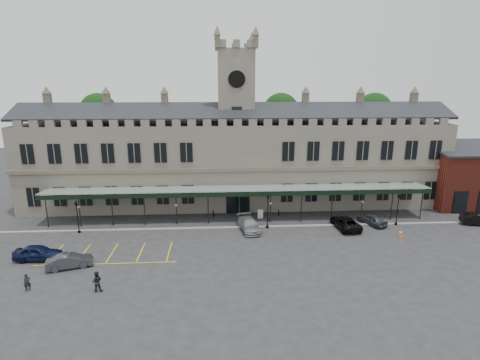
{
  "coord_description": "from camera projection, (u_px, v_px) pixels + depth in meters",
  "views": [
    {
      "loc": [
        -2.62,
        -38.12,
        17.31
      ],
      "look_at": [
        0.0,
        6.0,
        6.0
      ],
      "focal_mm": 28.0,
      "sensor_mm": 36.0,
      "label": 1
    }
  ],
  "objects": [
    {
      "name": "ground",
      "position": [
        243.0,
        246.0,
        41.31
      ],
      "size": [
        140.0,
        140.0,
        0.0
      ],
      "primitive_type": "plane",
      "color": "#28282B"
    },
    {
      "name": "car_left_a",
      "position": [
        38.0,
        253.0,
        37.82
      ],
      "size": [
        4.7,
        2.05,
        1.58
      ],
      "primitive_type": "imported",
      "rotation": [
        0.0,
        0.0,
        1.53
      ],
      "color": "black",
      "rests_on": "ground"
    },
    {
      "name": "person_a",
      "position": [
        27.0,
        282.0,
        32.17
      ],
      "size": [
        0.68,
        0.62,
        1.57
      ],
      "primitive_type": "imported",
      "rotation": [
        0.0,
        0.0,
        0.56
      ],
      "color": "black",
      "rests_on": "ground"
    },
    {
      "name": "traffic_cone",
      "position": [
        401.0,
        233.0,
        43.84
      ],
      "size": [
        0.49,
        0.49,
        0.77
      ],
      "rotation": [
        0.0,
        0.0,
        0.36
      ],
      "color": "#F14907",
      "rests_on": "ground"
    },
    {
      "name": "bollard_left",
      "position": [
        213.0,
        214.0,
        50.16
      ],
      "size": [
        0.17,
        0.17,
        0.97
      ],
      "primitive_type": "cylinder",
      "color": "black",
      "rests_on": "ground"
    },
    {
      "name": "parking_markings",
      "position": [
        111.0,
        255.0,
        39.05
      ],
      "size": [
        16.0,
        6.0,
        0.01
      ],
      "primitive_type": null,
      "color": "gold",
      "rests_on": "ground"
    },
    {
      "name": "brick_annex",
      "position": [
        469.0,
        177.0,
        54.77
      ],
      "size": [
        12.4,
        8.36,
        9.23
      ],
      "color": "maroon",
      "rests_on": "ground"
    },
    {
      "name": "station_building",
      "position": [
        236.0,
        160.0,
        55.09
      ],
      "size": [
        60.0,
        10.36,
        17.3
      ],
      "color": "#625C52",
      "rests_on": "ground"
    },
    {
      "name": "tree_behind_right",
      "position": [
        374.0,
        112.0,
        63.69
      ],
      "size": [
        6.0,
        6.0,
        16.0
      ],
      "color": "#332314",
      "rests_on": "ground"
    },
    {
      "name": "lamp_post_mid",
      "position": [
        268.0,
        207.0,
        45.82
      ],
      "size": [
        0.43,
        0.43,
        4.56
      ],
      "color": "black",
      "rests_on": "ground"
    },
    {
      "name": "lamp_post_left",
      "position": [
        77.0,
        214.0,
        44.37
      ],
      "size": [
        0.39,
        0.39,
        4.1
      ],
      "color": "black",
      "rests_on": "ground"
    },
    {
      "name": "tree_behind_left",
      "position": [
        99.0,
        113.0,
        61.04
      ],
      "size": [
        6.0,
        6.0,
        16.0
      ],
      "color": "#332314",
      "rests_on": "ground"
    },
    {
      "name": "car_van",
      "position": [
        345.0,
        223.0,
        46.28
      ],
      "size": [
        2.9,
        5.44,
        1.45
      ],
      "primitive_type": "imported",
      "rotation": [
        0.0,
        0.0,
        3.24
      ],
      "color": "black",
      "rests_on": "ground"
    },
    {
      "name": "car_taxi",
      "position": [
        249.0,
        225.0,
        45.58
      ],
      "size": [
        2.98,
        5.4,
        1.48
      ],
      "primitive_type": "imported",
      "rotation": [
        0.0,
        0.0,
        0.18
      ],
      "color": "gray",
      "rests_on": "ground"
    },
    {
      "name": "canopy",
      "position": [
        239.0,
        204.0,
        47.93
      ],
      "size": [
        50.0,
        4.1,
        4.3
      ],
      "color": "#8C9E93",
      "rests_on": "ground"
    },
    {
      "name": "sign_board",
      "position": [
        260.0,
        214.0,
        49.67
      ],
      "size": [
        0.72,
        0.08,
        1.22
      ],
      "rotation": [
        0.0,
        0.0,
        0.04
      ],
      "color": "black",
      "rests_on": "ground"
    },
    {
      "name": "tree_behind_mid",
      "position": [
        281.0,
        112.0,
        62.77
      ],
      "size": [
        6.0,
        6.0,
        16.0
      ],
      "color": "#332314",
      "rests_on": "ground"
    },
    {
      "name": "car_left_b",
      "position": [
        70.0,
        261.0,
        36.27
      ],
      "size": [
        4.51,
        2.71,
        1.4
      ],
      "primitive_type": "imported",
      "rotation": [
        0.0,
        0.0,
        1.88
      ],
      "color": "#35373C",
      "rests_on": "ground"
    },
    {
      "name": "lamp_post_right",
      "position": [
        398.0,
        206.0,
        46.91
      ],
      "size": [
        0.4,
        0.4,
        4.24
      ],
      "color": "black",
      "rests_on": "ground"
    },
    {
      "name": "car_right_b",
      "position": [
        480.0,
        219.0,
        47.31
      ],
      "size": [
        4.79,
        2.81,
        1.49
      ],
      "primitive_type": "imported",
      "rotation": [
        0.0,
        0.0,
        1.28
      ],
      "color": "black",
      "rests_on": "ground"
    },
    {
      "name": "bollard_right",
      "position": [
        279.0,
        213.0,
        50.66
      ],
      "size": [
        0.15,
        0.15,
        0.84
      ],
      "primitive_type": "cylinder",
      "color": "black",
      "rests_on": "ground"
    },
    {
      "name": "kerb",
      "position": [
        240.0,
        227.0,
        46.61
      ],
      "size": [
        60.0,
        0.4,
        0.12
      ],
      "primitive_type": "cube",
      "color": "gray",
      "rests_on": "ground"
    },
    {
      "name": "car_right_a",
      "position": [
        372.0,
        219.0,
        47.53
      ],
      "size": [
        3.05,
        4.38,
        1.38
      ],
      "primitive_type": "imported",
      "rotation": [
        0.0,
        0.0,
        3.53
      ],
      "color": "#35373C",
      "rests_on": "ground"
    },
    {
      "name": "person_b",
      "position": [
        97.0,
        282.0,
        32.05
      ],
      "size": [
        0.96,
        0.78,
        1.84
      ],
      "primitive_type": "imported",
      "rotation": [
        0.0,
        0.0,
        3.24
      ],
      "color": "black",
      "rests_on": "ground"
    },
    {
      "name": "clock_tower",
      "position": [
        236.0,
        115.0,
        53.53
      ],
      "size": [
        5.6,
        5.6,
        24.8
      ],
      "color": "#625C52",
      "rests_on": "ground"
    }
  ]
}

